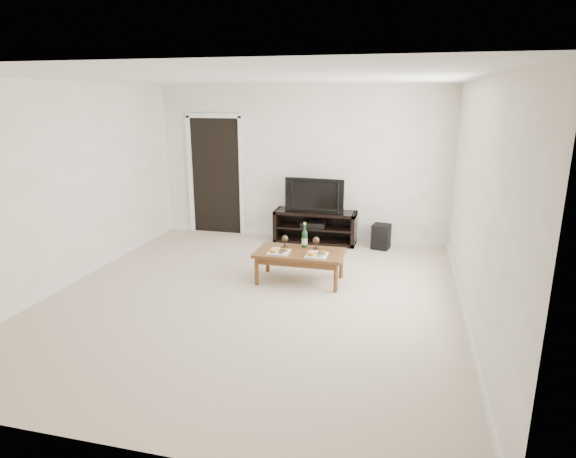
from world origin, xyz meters
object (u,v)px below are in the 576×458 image
Objects in this scene: media_console at (315,227)px; subwoofer at (381,236)px; television at (316,194)px; coffee_table at (300,266)px.

subwoofer is at bearing -3.87° from media_console.
subwoofer is at bearing -0.62° from television.
coffee_table is (-0.97, -1.74, 0.01)m from subwoofer.
coffee_table is at bearing -82.45° from television.
media_console reaches higher than coffee_table.
television is 0.85× the size of coffee_table.
television reaches higher than coffee_table.
television reaches higher than subwoofer.
television is at bearing -172.85° from subwoofer.
coffee_table is at bearing -85.69° from media_console.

